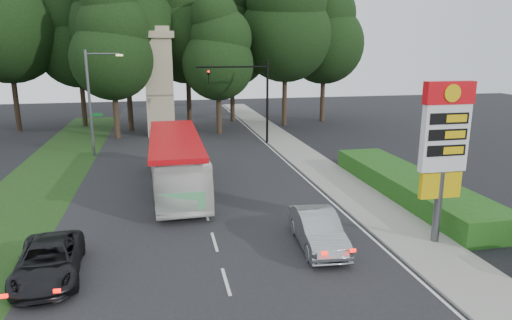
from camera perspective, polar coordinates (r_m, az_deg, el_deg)
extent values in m
plane|color=black|center=(16.41, -3.51, -15.82)|extent=(120.00, 120.00, 0.00)
cube|color=black|center=(27.43, -7.18, -3.47)|extent=(14.00, 80.00, 0.02)
cube|color=gray|center=(29.28, 9.63, -2.34)|extent=(3.00, 80.00, 0.12)
cube|color=#193814|center=(33.98, -24.24, -1.22)|extent=(5.00, 50.00, 0.02)
cube|color=#184512|center=(26.98, 18.73, -3.10)|extent=(3.00, 14.00, 1.20)
cylinder|color=#59595E|center=(20.67, 21.76, -5.56)|extent=(0.32, 0.32, 3.20)
cube|color=gold|center=(20.38, 22.01, -2.90)|extent=(1.80, 0.25, 1.10)
cube|color=silver|center=(19.93, 22.53, 2.62)|extent=(2.00, 0.35, 2.80)
cube|color=red|center=(19.70, 23.01, 7.76)|extent=(2.10, 0.40, 0.90)
cylinder|color=gold|center=(19.52, 23.38, 7.68)|extent=(0.70, 0.05, 0.70)
cube|color=black|center=(19.65, 23.05, 4.79)|extent=(1.70, 0.04, 0.45)
cube|color=black|center=(19.75, 22.87, 2.94)|extent=(1.70, 0.04, 0.45)
cube|color=black|center=(19.88, 22.70, 1.10)|extent=(1.70, 0.04, 0.45)
cylinder|color=black|center=(39.43, 1.42, 7.25)|extent=(0.20, 0.20, 7.20)
cylinder|color=black|center=(38.63, -2.98, 11.56)|extent=(6.00, 0.14, 0.14)
imported|color=black|center=(38.38, -5.98, 11.12)|extent=(0.18, 0.22, 1.10)
sphere|color=#FF0C05|center=(38.24, -5.95, 10.96)|extent=(0.18, 0.18, 0.18)
cylinder|color=#59595E|center=(36.74, -20.06, 6.56)|extent=(0.20, 0.20, 8.00)
cylinder|color=#59595E|center=(36.36, -18.64, 12.47)|extent=(2.40, 0.12, 0.12)
cube|color=#FFE599|center=(36.25, -16.70, 12.45)|extent=(0.50, 0.22, 0.14)
cube|color=#0C591E|center=(36.78, -19.26, 5.38)|extent=(0.85, 0.04, 0.22)
cube|color=#0C591E|center=(37.32, -19.83, 4.98)|extent=(0.04, 0.85, 0.22)
cube|color=tan|center=(44.28, -11.96, 8.85)|extent=(2.50, 2.50, 9.00)
cube|color=tan|center=(44.15, -12.28, 15.06)|extent=(3.00, 3.00, 0.60)
cube|color=tan|center=(44.17, -12.31, 15.71)|extent=(2.20, 2.20, 0.50)
cylinder|color=#2D2116|center=(51.34, -27.82, 6.69)|extent=(0.50, 0.50, 6.30)
sphere|color=black|center=(51.12, -28.65, 13.89)|extent=(9.80, 9.80, 9.80)
cylinder|color=#2D2116|center=(52.04, -20.78, 6.96)|extent=(0.50, 0.50, 5.40)
sphere|color=black|center=(51.76, -21.32, 13.06)|extent=(8.40, 8.40, 8.40)
sphere|color=black|center=(51.86, -21.62, 16.36)|extent=(7.20, 7.20, 7.20)
cylinder|color=#2D2116|center=(47.48, -15.55, 7.43)|extent=(0.50, 0.50, 6.48)
sphere|color=black|center=(47.27, -16.08, 15.47)|extent=(10.08, 10.08, 10.08)
cylinder|color=#2D2116|center=(49.49, -8.39, 7.71)|extent=(0.50, 0.50, 5.94)
sphere|color=black|center=(49.23, -8.64, 14.79)|extent=(9.24, 9.24, 9.24)
sphere|color=black|center=(49.41, -8.79, 18.62)|extent=(7.92, 7.92, 7.92)
cylinder|color=#2D2116|center=(52.04, -2.97, 7.73)|extent=(0.50, 0.50, 5.22)
sphere|color=black|center=(51.75, -3.04, 13.65)|extent=(8.12, 8.12, 8.12)
sphere|color=black|center=(51.83, -3.09, 16.86)|extent=(6.96, 6.96, 6.96)
cylinder|color=#2D2116|center=(49.15, 3.58, 7.89)|extent=(0.50, 0.50, 6.12)
sphere|color=black|center=(48.90, 3.70, 15.24)|extent=(9.52, 9.52, 9.52)
sphere|color=black|center=(49.11, 3.76, 19.21)|extent=(8.16, 8.16, 8.16)
cylinder|color=#2D2116|center=(52.59, 8.31, 7.87)|extent=(0.50, 0.50, 5.58)
sphere|color=black|center=(52.32, 8.53, 14.12)|extent=(8.68, 8.68, 8.68)
sphere|color=black|center=(52.43, 8.66, 17.51)|extent=(7.44, 7.44, 7.44)
cylinder|color=#2D2116|center=(43.70, -17.08, 5.62)|extent=(0.50, 0.50, 4.68)
sphere|color=black|center=(43.33, -17.54, 11.92)|extent=(7.28, 7.28, 7.28)
sphere|color=black|center=(43.35, -17.80, 15.35)|extent=(6.24, 6.24, 6.24)
sphere|color=black|center=(43.49, -18.02, 18.26)|extent=(4.68, 4.68, 4.68)
cylinder|color=#2D2116|center=(44.38, -4.66, 6.07)|extent=(0.50, 0.50, 4.32)
sphere|color=black|center=(44.00, -4.77, 11.80)|extent=(6.72, 6.72, 6.72)
sphere|color=black|center=(43.98, -4.83, 14.93)|extent=(5.76, 5.76, 5.76)
sphere|color=black|center=(44.07, -4.89, 17.58)|extent=(4.32, 4.32, 4.32)
imported|color=white|center=(26.85, -10.01, -0.41)|extent=(3.13, 11.64, 3.22)
imported|color=#9B9EA2|center=(19.37, 7.73, -8.64)|extent=(1.90, 4.65, 1.50)
imported|color=black|center=(18.40, -24.49, -11.41)|extent=(2.55, 4.88, 1.31)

